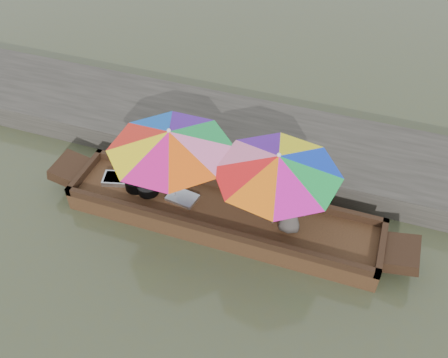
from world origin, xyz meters
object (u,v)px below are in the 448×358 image
(charcoal_grill, at_px, (148,188))
(umbrella_stern, at_px, (275,190))
(boat_hull, at_px, (222,216))
(tray_crayfish, at_px, (118,179))
(umbrella_bow, at_px, (172,165))
(supply_bag, at_px, (263,195))
(tray_scallop, at_px, (182,198))
(vendor, at_px, (291,209))
(cooking_pot, at_px, (136,183))

(charcoal_grill, relative_size, umbrella_stern, 0.18)
(boat_hull, xyz_separation_m, umbrella_stern, (0.91, 0.00, 0.95))
(tray_crayfish, height_order, charcoal_grill, charcoal_grill)
(tray_crayfish, relative_size, umbrella_bow, 0.25)
(boat_hull, height_order, umbrella_stern, umbrella_stern)
(boat_hull, distance_m, supply_bag, 0.81)
(tray_scallop, distance_m, supply_bag, 1.44)
(tray_scallop, xyz_separation_m, umbrella_stern, (1.67, -0.02, 0.74))
(boat_hull, bearing_deg, vendor, -2.40)
(supply_bag, relative_size, umbrella_stern, 0.14)
(tray_scallop, height_order, umbrella_bow, umbrella_bow)
(umbrella_bow, bearing_deg, charcoal_grill, -177.06)
(vendor, bearing_deg, tray_scallop, -9.57)
(boat_hull, height_order, cooking_pot, cooking_pot)
(cooking_pot, bearing_deg, tray_crayfish, 173.31)
(charcoal_grill, bearing_deg, umbrella_stern, 0.65)
(tray_scallop, bearing_deg, umbrella_bow, -173.25)
(tray_crayfish, xyz_separation_m, umbrella_bow, (1.19, -0.06, 0.73))
(tray_crayfish, bearing_deg, vendor, -1.92)
(boat_hull, distance_m, tray_scallop, 0.79)
(cooking_pot, xyz_separation_m, charcoal_grill, (0.26, -0.04, -0.02))
(tray_crayfish, xyz_separation_m, charcoal_grill, (0.68, -0.09, 0.04))
(charcoal_grill, bearing_deg, umbrella_bow, 2.94)
(boat_hull, height_order, charcoal_grill, charcoal_grill)
(tray_crayfish, distance_m, charcoal_grill, 0.68)
(cooking_pot, height_order, vendor, vendor)
(charcoal_grill, height_order, vendor, vendor)
(cooking_pot, height_order, charcoal_grill, cooking_pot)
(boat_hull, distance_m, umbrella_bow, 1.31)
(tray_scallop, bearing_deg, supply_bag, 17.61)
(charcoal_grill, relative_size, supply_bag, 1.35)
(vendor, relative_size, umbrella_bow, 0.46)
(umbrella_stern, bearing_deg, tray_scallop, 179.45)
(boat_hull, distance_m, vendor, 1.38)
(vendor, xyz_separation_m, umbrella_bow, (-2.11, 0.05, 0.29))
(cooking_pot, relative_size, charcoal_grill, 1.08)
(cooking_pot, xyz_separation_m, umbrella_bow, (0.77, -0.01, 0.67))
(cooking_pot, relative_size, umbrella_bow, 0.19)
(tray_scallop, xyz_separation_m, supply_bag, (1.37, 0.43, 0.10))
(umbrella_stern, bearing_deg, boat_hull, 180.00)
(supply_bag, height_order, vendor, vendor)
(vendor, relative_size, umbrella_stern, 0.47)
(charcoal_grill, height_order, umbrella_bow, umbrella_bow)
(charcoal_grill, distance_m, umbrella_bow, 0.86)
(supply_bag, bearing_deg, charcoal_grill, -166.70)
(supply_bag, relative_size, umbrella_bow, 0.13)
(tray_crayfish, distance_m, umbrella_stern, 3.09)
(boat_hull, distance_m, tray_crayfish, 2.10)
(cooking_pot, height_order, umbrella_stern, umbrella_stern)
(boat_hull, bearing_deg, supply_bag, 36.61)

